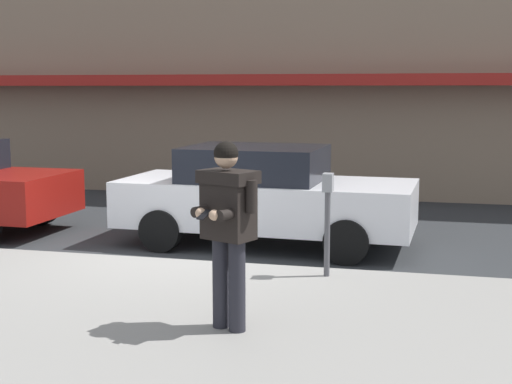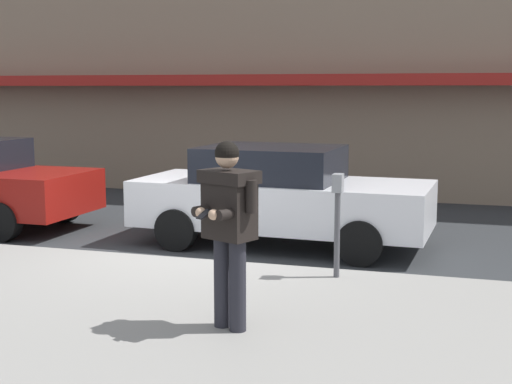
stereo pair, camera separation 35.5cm
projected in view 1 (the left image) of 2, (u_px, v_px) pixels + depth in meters
The scene contains 6 objects.
ground_plane at pixel (167, 264), 9.89m from camera, with size 80.00×80.00×0.00m, color #2B2D30.
sidewalk at pixel (159, 333), 6.90m from camera, with size 32.00×5.30×0.14m, color gray.
curb_paint_line at pixel (237, 268), 9.70m from camera, with size 28.00×0.12×0.01m, color silver.
parked_sedan_mid at pixel (264, 195), 11.00m from camera, with size 4.58×2.09×1.54m.
man_texting_on_phone at pixel (228, 215), 6.66m from camera, with size 0.61×0.65×1.81m.
parking_meter at pixel (328, 209), 8.63m from camera, with size 0.12×0.18×1.27m.
Camera 1 is at (3.47, -9.08, 2.43)m, focal length 50.00 mm.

